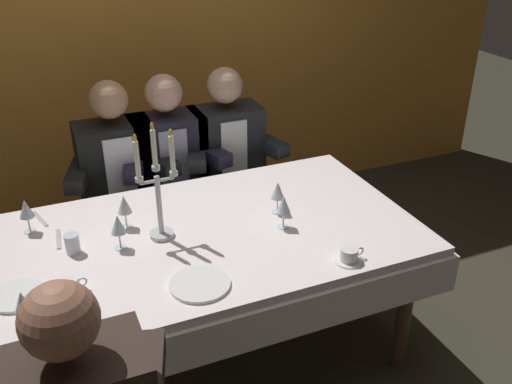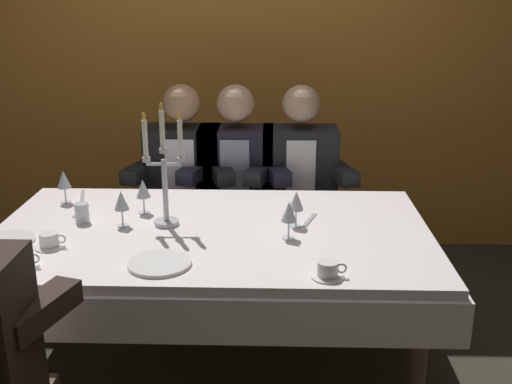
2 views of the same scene
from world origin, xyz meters
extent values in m
plane|color=#333225|center=(0.00, 0.00, 0.00)|extent=(12.00, 12.00, 0.00)
cube|color=orange|center=(0.00, 1.66, 1.35)|extent=(6.00, 0.12, 2.70)
cube|color=white|center=(0.00, 0.00, 0.72)|extent=(1.90, 1.10, 0.04)
cube|color=white|center=(0.00, 0.00, 0.61)|extent=(1.94, 1.14, 0.18)
cylinder|color=brown|center=(0.83, -0.43, 0.35)|extent=(0.07, 0.07, 0.70)
cylinder|color=brown|center=(-0.83, 0.43, 0.35)|extent=(0.07, 0.07, 0.70)
cylinder|color=brown|center=(0.83, 0.43, 0.35)|extent=(0.07, 0.07, 0.70)
cylinder|color=silver|center=(-0.21, 0.05, 0.75)|extent=(0.11, 0.11, 0.02)
cylinder|color=silver|center=(-0.21, 0.05, 0.90)|extent=(0.02, 0.02, 0.28)
cylinder|color=silver|center=(-0.21, 0.05, 1.08)|extent=(0.04, 0.04, 0.02)
cylinder|color=white|center=(-0.21, 0.05, 1.17)|extent=(0.02, 0.02, 0.16)
ellipsoid|color=yellow|center=(-0.21, 0.05, 1.27)|extent=(0.02, 0.02, 0.03)
cylinder|color=silver|center=(-0.17, 0.05, 1.02)|extent=(0.08, 0.01, 0.01)
cylinder|color=silver|center=(-0.13, 0.05, 1.04)|extent=(0.04, 0.04, 0.02)
cylinder|color=white|center=(-0.13, 0.05, 1.13)|extent=(0.02, 0.02, 0.16)
ellipsoid|color=yellow|center=(-0.13, 0.05, 1.23)|extent=(0.02, 0.02, 0.03)
cylinder|color=silver|center=(-0.24, 0.05, 1.02)|extent=(0.08, 0.01, 0.01)
cylinder|color=silver|center=(-0.28, 0.05, 1.04)|extent=(0.04, 0.04, 0.02)
cylinder|color=white|center=(-0.28, 0.05, 1.13)|extent=(0.02, 0.02, 0.16)
ellipsoid|color=yellow|center=(-0.28, 0.05, 1.23)|extent=(0.02, 0.02, 0.03)
cylinder|color=white|center=(-0.83, -0.17, 0.75)|extent=(0.21, 0.21, 0.01)
cylinder|color=white|center=(-0.16, -0.37, 0.75)|extent=(0.24, 0.24, 0.01)
cylinder|color=silver|center=(0.37, 0.04, 0.74)|extent=(0.06, 0.06, 0.00)
cylinder|color=silver|center=(0.37, 0.04, 0.78)|extent=(0.01, 0.01, 0.07)
cone|color=silver|center=(0.37, 0.04, 0.86)|extent=(0.07, 0.07, 0.08)
cylinder|color=maroon|center=(0.37, 0.04, 0.84)|extent=(0.04, 0.04, 0.03)
cylinder|color=silver|center=(0.33, -0.10, 0.74)|extent=(0.06, 0.06, 0.00)
cylinder|color=silver|center=(0.33, -0.10, 0.78)|extent=(0.01, 0.01, 0.07)
cone|color=silver|center=(0.33, -0.10, 0.86)|extent=(0.07, 0.07, 0.08)
cylinder|color=maroon|center=(0.33, -0.10, 0.84)|extent=(0.04, 0.04, 0.03)
cylinder|color=silver|center=(-0.40, 0.02, 0.74)|extent=(0.06, 0.06, 0.00)
cylinder|color=silver|center=(-0.40, 0.02, 0.78)|extent=(0.01, 0.01, 0.07)
cone|color=silver|center=(-0.40, 0.02, 0.86)|extent=(0.07, 0.07, 0.08)
cylinder|color=silver|center=(-0.75, 0.32, 0.74)|extent=(0.06, 0.06, 0.00)
cylinder|color=silver|center=(-0.75, 0.32, 0.78)|extent=(0.01, 0.01, 0.07)
cone|color=silver|center=(-0.75, 0.32, 0.86)|extent=(0.07, 0.07, 0.08)
cylinder|color=maroon|center=(-0.75, 0.32, 0.84)|extent=(0.04, 0.04, 0.03)
cylinder|color=silver|center=(-0.33, 0.19, 0.74)|extent=(0.06, 0.06, 0.00)
cylinder|color=silver|center=(-0.33, 0.19, 0.78)|extent=(0.01, 0.01, 0.07)
cone|color=silver|center=(-0.33, 0.19, 0.86)|extent=(0.07, 0.07, 0.08)
cylinder|color=silver|center=(-0.80, -0.38, 0.74)|extent=(0.06, 0.06, 0.00)
cylinder|color=silver|center=(-0.80, -0.38, 0.78)|extent=(0.01, 0.01, 0.07)
cone|color=silver|center=(-0.80, -0.38, 0.86)|extent=(0.07, 0.07, 0.08)
cylinder|color=maroon|center=(-0.80, -0.38, 0.84)|extent=(0.04, 0.04, 0.03)
cylinder|color=silver|center=(-0.59, 0.07, 0.78)|extent=(0.06, 0.06, 0.09)
cylinder|color=white|center=(-0.67, -0.41, 0.74)|extent=(0.12, 0.12, 0.01)
cylinder|color=white|center=(-0.67, -0.41, 0.77)|extent=(0.08, 0.08, 0.05)
torus|color=white|center=(-0.62, -0.41, 0.78)|extent=(0.04, 0.01, 0.04)
cylinder|color=white|center=(-0.64, -0.22, 0.74)|extent=(0.12, 0.12, 0.01)
cylinder|color=white|center=(-0.64, -0.22, 0.77)|extent=(0.08, 0.08, 0.05)
torus|color=white|center=(-0.59, -0.22, 0.78)|extent=(0.04, 0.01, 0.04)
cylinder|color=white|center=(0.47, -0.46, 0.74)|extent=(0.12, 0.12, 0.01)
cylinder|color=white|center=(0.47, -0.46, 0.77)|extent=(0.08, 0.08, 0.05)
torus|color=white|center=(0.52, -0.46, 0.78)|extent=(0.04, 0.01, 0.04)
cube|color=#B7B7BC|center=(-0.64, 0.20, 0.74)|extent=(0.03, 0.17, 0.01)
cube|color=#B7B7BC|center=(-0.70, 0.42, 0.74)|extent=(0.06, 0.17, 0.01)
cube|color=#B7B7BC|center=(0.43, 0.11, 0.74)|extent=(0.08, 0.17, 0.01)
sphere|color=#99644C|center=(-0.69, -0.88, 1.14)|extent=(0.21, 0.21, 0.21)
cube|color=#2E211B|center=(-0.47, -0.78, 0.77)|extent=(0.19, 0.34, 0.08)
cylinder|color=brown|center=(-0.43, 0.70, 0.21)|extent=(0.04, 0.04, 0.42)
cylinder|color=brown|center=(-0.07, 0.70, 0.21)|extent=(0.04, 0.04, 0.42)
cylinder|color=brown|center=(-0.43, 1.06, 0.21)|extent=(0.04, 0.04, 0.42)
cylinder|color=brown|center=(-0.07, 1.06, 0.21)|extent=(0.04, 0.04, 0.42)
cube|color=brown|center=(-0.25, 0.88, 0.44)|extent=(0.42, 0.42, 0.04)
cube|color=brown|center=(-0.25, 1.07, 0.68)|extent=(0.38, 0.04, 0.44)
cube|color=black|center=(-0.25, 0.88, 0.73)|extent=(0.42, 0.26, 0.54)
cube|color=white|center=(-0.25, 0.75, 0.76)|extent=(0.16, 0.01, 0.40)
sphere|color=tan|center=(-0.25, 0.88, 1.14)|extent=(0.21, 0.21, 0.21)
cube|color=black|center=(-0.47, 0.78, 0.77)|extent=(0.19, 0.34, 0.08)
cube|color=black|center=(-0.03, 0.78, 0.77)|extent=(0.19, 0.34, 0.08)
cylinder|color=brown|center=(-0.13, 0.70, 0.21)|extent=(0.04, 0.04, 0.42)
cylinder|color=brown|center=(0.23, 0.70, 0.21)|extent=(0.04, 0.04, 0.42)
cylinder|color=brown|center=(-0.13, 1.06, 0.21)|extent=(0.04, 0.04, 0.42)
cylinder|color=brown|center=(0.23, 1.06, 0.21)|extent=(0.04, 0.04, 0.42)
cube|color=brown|center=(0.05, 0.88, 0.44)|extent=(0.42, 0.42, 0.04)
cube|color=brown|center=(0.05, 1.07, 0.68)|extent=(0.38, 0.04, 0.44)
cube|color=black|center=(0.05, 0.88, 0.73)|extent=(0.42, 0.26, 0.54)
cube|color=#9397AE|center=(0.05, 0.75, 0.76)|extent=(0.16, 0.01, 0.40)
sphere|color=tan|center=(0.05, 0.88, 1.14)|extent=(0.21, 0.21, 0.21)
cube|color=black|center=(-0.17, 0.78, 0.77)|extent=(0.19, 0.34, 0.08)
cube|color=black|center=(0.27, 0.78, 0.77)|extent=(0.19, 0.34, 0.08)
cylinder|color=brown|center=(0.24, 0.70, 0.21)|extent=(0.04, 0.04, 0.42)
cylinder|color=brown|center=(0.60, 0.70, 0.21)|extent=(0.04, 0.04, 0.42)
cylinder|color=brown|center=(0.24, 1.06, 0.21)|extent=(0.04, 0.04, 0.42)
cylinder|color=brown|center=(0.60, 1.06, 0.21)|extent=(0.04, 0.04, 0.42)
cube|color=brown|center=(0.42, 0.88, 0.44)|extent=(0.42, 0.42, 0.04)
cube|color=brown|center=(0.42, 1.07, 0.68)|extent=(0.38, 0.04, 0.44)
cube|color=black|center=(0.42, 0.88, 0.73)|extent=(0.42, 0.26, 0.54)
cube|color=white|center=(0.42, 0.75, 0.76)|extent=(0.16, 0.01, 0.40)
sphere|color=tan|center=(0.42, 0.88, 1.14)|extent=(0.21, 0.21, 0.21)
cube|color=black|center=(0.20, 0.78, 0.77)|extent=(0.19, 0.34, 0.08)
cube|color=black|center=(0.64, 0.78, 0.77)|extent=(0.19, 0.34, 0.08)
camera|label=1|loc=(-0.67, -2.12, 2.09)|focal=39.70mm
camera|label=2|loc=(0.27, -2.46, 1.73)|focal=42.59mm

